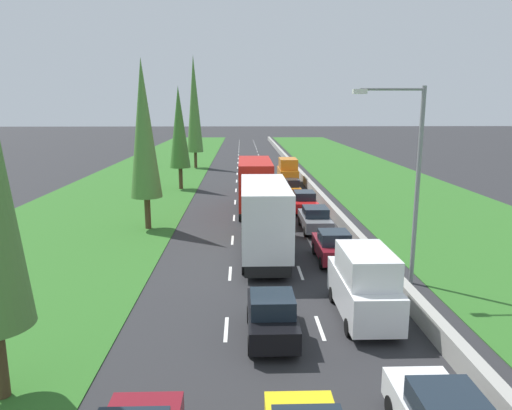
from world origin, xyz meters
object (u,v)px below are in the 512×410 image
(poplar_tree_fourth, at_px, (194,104))
(poplar_tree_third, at_px, (179,128))
(white_box_truck_centre_lane, at_px, (264,217))
(red_sedan_right_lane, at_px, (304,202))
(street_light_mast, at_px, (411,172))
(black_hatchback_centre_lane, at_px, (272,316))
(maroon_hatchback_right_lane, at_px, (333,246))
(orange_hatchback_right_lane, at_px, (290,188))
(grey_sedan_right_lane, at_px, (315,219))
(red_hatchback_centre_lane, at_px, (253,184))
(orange_van_right_lane, at_px, (288,172))
(white_van_right_lane, at_px, (364,284))
(red_box_truck_centre_lane, at_px, (255,185))
(poplar_tree_second, at_px, (144,130))

(poplar_tree_fourth, bearing_deg, poplar_tree_third, -89.51)
(white_box_truck_centre_lane, height_order, poplar_tree_fourth, poplar_tree_fourth)
(red_sedan_right_lane, distance_m, street_light_mast, 16.43)
(black_hatchback_centre_lane, height_order, maroon_hatchback_right_lane, same)
(orange_hatchback_right_lane, xyz_separation_m, poplar_tree_fourth, (-10.71, 21.83, 7.67))
(poplar_tree_fourth, bearing_deg, orange_hatchback_right_lane, -63.87)
(grey_sedan_right_lane, bearing_deg, white_box_truck_centre_lane, -125.13)
(poplar_tree_third, relative_size, street_light_mast, 1.13)
(red_hatchback_centre_lane, bearing_deg, maroon_hatchback_right_lane, -79.82)
(orange_hatchback_right_lane, bearing_deg, poplar_tree_third, 155.76)
(grey_sedan_right_lane, xyz_separation_m, orange_hatchback_right_lane, (-0.46, 12.01, 0.02))
(poplar_tree_fourth, bearing_deg, black_hatchback_centre_lane, -81.41)
(grey_sedan_right_lane, xyz_separation_m, orange_van_right_lane, (0.03, 19.34, 0.59))
(white_van_right_lane, height_order, red_box_truck_centre_lane, red_box_truck_centre_lane)
(orange_van_right_lane, distance_m, poplar_tree_third, 12.30)
(orange_van_right_lane, height_order, poplar_tree_second, poplar_tree_second)
(red_sedan_right_lane, bearing_deg, white_van_right_lane, -90.57)
(black_hatchback_centre_lane, relative_size, white_van_right_lane, 0.80)
(poplar_tree_second, bearing_deg, red_hatchback_centre_lane, 61.26)
(orange_van_right_lane, distance_m, poplar_tree_second, 22.28)
(red_box_truck_centre_lane, height_order, poplar_tree_second, poplar_tree_second)
(grey_sedan_right_lane, distance_m, poplar_tree_second, 12.69)
(black_hatchback_centre_lane, relative_size, red_box_truck_centre_lane, 0.41)
(poplar_tree_second, bearing_deg, white_box_truck_centre_lane, -38.56)
(poplar_tree_third, relative_size, poplar_tree_fourth, 0.68)
(orange_hatchback_right_lane, distance_m, poplar_tree_second, 16.57)
(white_van_right_lane, height_order, poplar_tree_third, poplar_tree_third)
(orange_van_right_lane, bearing_deg, orange_hatchback_right_lane, -93.81)
(white_van_right_lane, xyz_separation_m, orange_van_right_lane, (0.19, 32.69, 0.00))
(red_box_truck_centre_lane, xyz_separation_m, orange_van_right_lane, (3.90, 13.52, -0.78))
(maroon_hatchback_right_lane, distance_m, white_box_truck_centre_lane, 4.06)
(black_hatchback_centre_lane, distance_m, grey_sedan_right_lane, 15.33)
(white_box_truck_centre_lane, bearing_deg, white_van_right_lane, -66.83)
(white_box_truck_centre_lane, xyz_separation_m, poplar_tree_third, (-7.37, 21.96, 3.96))
(red_box_truck_centre_lane, distance_m, poplar_tree_fourth, 29.65)
(grey_sedan_right_lane, distance_m, poplar_tree_third, 20.76)
(white_box_truck_centre_lane, bearing_deg, orange_hatchback_right_lane, 79.47)
(grey_sedan_right_lane, distance_m, orange_van_right_lane, 19.34)
(white_box_truck_centre_lane, height_order, poplar_tree_second, poplar_tree_second)
(white_box_truck_centre_lane, xyz_separation_m, orange_hatchback_right_lane, (3.20, 17.20, -1.35))
(white_van_right_lane, bearing_deg, red_hatchback_centre_lane, 97.42)
(grey_sedan_right_lane, relative_size, street_light_mast, 0.50)
(white_van_right_lane, relative_size, red_hatchback_centre_lane, 1.26)
(orange_hatchback_right_lane, bearing_deg, poplar_tree_second, -133.98)
(grey_sedan_right_lane, distance_m, red_hatchback_centre_lane, 14.92)
(orange_hatchback_right_lane, relative_size, orange_van_right_lane, 0.80)
(red_sedan_right_lane, distance_m, poplar_tree_fourth, 31.08)
(maroon_hatchback_right_lane, xyz_separation_m, orange_van_right_lane, (0.06, 25.78, 0.56))
(orange_hatchback_right_lane, bearing_deg, maroon_hatchback_right_lane, -88.68)
(poplar_tree_fourth, bearing_deg, red_hatchback_centre_lane, -69.16)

